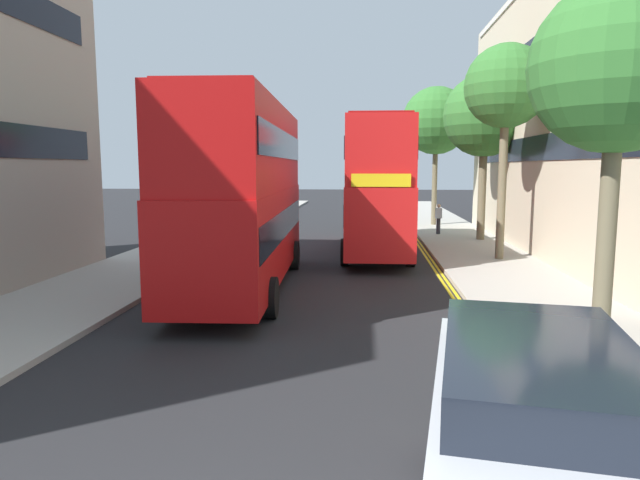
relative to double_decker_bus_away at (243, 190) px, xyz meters
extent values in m
cube|color=#ADA89E|center=(8.49, 3.04, -2.96)|extent=(4.00, 80.00, 0.14)
cube|color=#ADA89E|center=(-4.51, 3.04, -2.96)|extent=(4.00, 80.00, 0.14)
cube|color=yellow|center=(6.39, 1.04, -3.03)|extent=(0.10, 56.00, 0.01)
cube|color=yellow|center=(6.23, 1.04, -3.03)|extent=(0.10, 56.00, 0.01)
cube|color=#B20F0F|center=(0.00, 0.00, -1.29)|extent=(2.93, 10.89, 2.60)
cube|color=#B20F0F|center=(0.00, 0.00, 1.26)|extent=(2.87, 10.67, 2.50)
cube|color=black|center=(0.00, 0.00, -0.99)|extent=(2.94, 10.46, 0.84)
cube|color=black|center=(0.00, 0.00, 1.36)|extent=(2.93, 10.24, 0.80)
cube|color=yellow|center=(-0.22, 5.37, 0.26)|extent=(2.00, 0.14, 0.44)
cube|color=maroon|center=(0.00, 0.00, 2.56)|extent=(2.64, 9.80, 0.10)
cylinder|color=black|center=(-1.38, 3.29, -2.51)|extent=(0.34, 1.05, 1.04)
cylinder|color=black|center=(1.11, 3.39, -2.51)|extent=(0.34, 1.05, 1.04)
cylinder|color=black|center=(-1.11, -3.40, -2.51)|extent=(0.34, 1.05, 1.04)
cylinder|color=black|center=(1.38, -3.30, -2.51)|extent=(0.34, 1.05, 1.04)
cube|color=red|center=(4.12, 7.66, -1.29)|extent=(2.67, 10.84, 2.60)
cube|color=red|center=(4.12, 7.66, 1.26)|extent=(2.61, 10.62, 2.50)
cube|color=black|center=(4.12, 7.66, -0.99)|extent=(2.69, 10.41, 0.84)
cube|color=black|center=(4.12, 7.66, 1.36)|extent=(2.68, 10.19, 0.80)
cube|color=yellow|center=(4.20, 2.28, 0.26)|extent=(2.00, 0.09, 0.44)
cube|color=maroon|center=(4.12, 7.66, 2.56)|extent=(2.40, 9.75, 0.10)
cylinder|color=black|center=(5.42, 4.33, -2.51)|extent=(0.32, 1.04, 1.04)
cylinder|color=black|center=(2.92, 4.29, -2.51)|extent=(0.32, 1.04, 1.04)
cylinder|color=black|center=(5.31, 11.02, -2.51)|extent=(0.32, 1.04, 1.04)
cylinder|color=black|center=(2.81, 10.98, -2.51)|extent=(0.32, 1.04, 1.04)
cube|color=silver|center=(5.32, -11.61, -2.09)|extent=(2.64, 4.95, 1.50)
cube|color=black|center=(5.34, -11.46, -1.29)|extent=(2.18, 3.29, 0.76)
cube|color=orange|center=(5.32, -11.61, -2.04)|extent=(2.59, 4.58, 0.10)
cylinder|color=black|center=(6.44, -10.32, -2.69)|extent=(0.33, 0.71, 0.68)
cylinder|color=black|center=(4.66, -10.03, -2.69)|extent=(0.33, 0.71, 0.68)
cylinder|color=#2D2D38|center=(7.62, 13.68, -2.46)|extent=(0.22, 0.22, 0.85)
cube|color=silver|center=(7.62, 13.68, -1.76)|extent=(0.34, 0.22, 0.56)
sphere|color=tan|center=(7.62, 13.68, -1.37)|extent=(0.20, 0.20, 0.20)
cylinder|color=#6B6047|center=(7.96, 18.75, -0.30)|extent=(0.32, 0.32, 5.19)
cylinder|color=#6B6047|center=(8.61, 18.66, 2.75)|extent=(0.31, 1.35, 0.99)
cylinder|color=#6B6047|center=(8.04, 19.17, 2.59)|extent=(0.90, 0.28, 0.68)
cylinder|color=#6B6047|center=(7.48, 19.29, 2.81)|extent=(1.19, 1.09, 1.10)
cylinder|color=#6B6047|center=(7.36, 18.54, 2.75)|extent=(0.55, 1.30, 0.98)
cylinder|color=#6B6047|center=(8.27, 18.30, 2.68)|extent=(1.01, 0.74, 0.85)
sphere|color=#33702D|center=(7.96, 18.75, 3.54)|extent=(4.14, 4.14, 4.14)
cylinder|color=#6B6047|center=(8.98, 5.60, -0.04)|extent=(0.32, 0.32, 5.70)
cylinder|color=#6B6047|center=(9.60, 5.71, 3.26)|extent=(0.35, 1.32, 0.98)
cylinder|color=#6B6047|center=(8.78, 6.18, 3.24)|extent=(1.23, 0.51, 0.93)
cylinder|color=#6B6047|center=(8.56, 4.97, 3.34)|extent=(1.36, 0.96, 1.14)
sphere|color=#33702D|center=(8.98, 5.60, 3.76)|extent=(3.17, 3.17, 3.17)
cylinder|color=#6B6047|center=(7.79, -6.88, -0.70)|extent=(0.31, 0.31, 4.38)
cylinder|color=#6B6047|center=(8.20, -6.75, 1.79)|extent=(0.38, 0.92, 0.69)
cylinder|color=#6B6047|center=(7.97, -6.13, 2.03)|extent=(1.56, 0.50, 1.16)
cylinder|color=#6B6047|center=(7.07, -7.00, 2.00)|extent=(0.38, 1.51, 1.11)
cylinder|color=#6B6047|center=(7.82, -7.51, 1.94)|extent=(1.33, 0.18, 0.98)
sphere|color=#33702D|center=(7.79, -6.88, 2.35)|extent=(2.85, 2.85, 2.85)
cylinder|color=#6B6047|center=(9.43, 11.59, -0.45)|extent=(0.39, 0.39, 4.89)
cylinder|color=#6B6047|center=(9.86, 11.48, 2.31)|extent=(0.36, 0.93, 0.70)
cylinder|color=#6B6047|center=(9.39, 12.33, 2.52)|extent=(1.53, 0.20, 1.12)
cylinder|color=#6B6047|center=(9.00, 11.53, 2.31)|extent=(0.24, 0.94, 0.70)
cylinder|color=#6B6047|center=(9.43, 11.12, 2.33)|extent=(1.00, 0.13, 0.75)
sphere|color=#33702D|center=(9.43, 11.59, 3.20)|extent=(4.02, 4.02, 4.02)
cube|color=black|center=(10.47, 5.50, 5.46)|extent=(0.04, 24.64, 1.00)
cube|color=black|center=(10.47, 5.50, 1.45)|extent=(0.04, 24.64, 1.00)
camera|label=1|loc=(3.70, -16.64, 0.70)|focal=31.27mm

